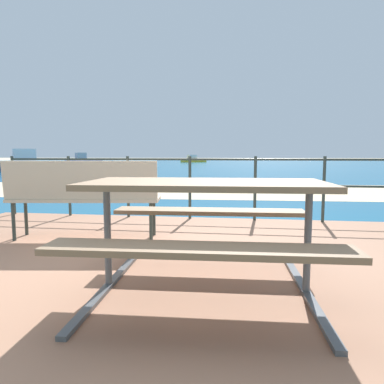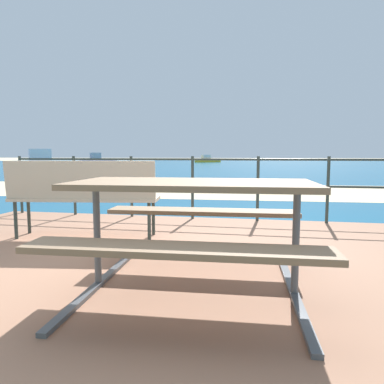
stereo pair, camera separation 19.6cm
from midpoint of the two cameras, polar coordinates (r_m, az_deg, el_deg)
ground_plane at (r=3.12m, az=-9.20°, el=-13.48°), size 240.00×240.00×0.00m
patio_paving at (r=3.11m, az=-9.21°, el=-12.95°), size 6.40×5.20×0.06m
sea_water at (r=42.82m, az=7.04°, el=4.59°), size 90.00×90.00×0.01m
beach_strip at (r=10.28m, az=3.19°, el=0.26°), size 54.14×6.73×0.01m
picnic_table at (r=2.47m, az=-0.13°, el=-2.45°), size 1.73×1.61×0.79m
park_bench at (r=4.24m, az=-18.53°, el=0.02°), size 1.77×0.65×0.91m
railing_fence at (r=5.37m, az=-1.39°, el=1.94°), size 5.94×0.04×0.96m
boat_near at (r=50.34m, az=0.21°, el=5.25°), size 3.64×3.60×1.06m
boat_mid at (r=32.84m, az=-17.24°, el=4.66°), size 3.35×2.92×1.24m
boat_far at (r=25.49m, az=-25.04°, el=4.19°), size 3.83×3.52×1.43m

